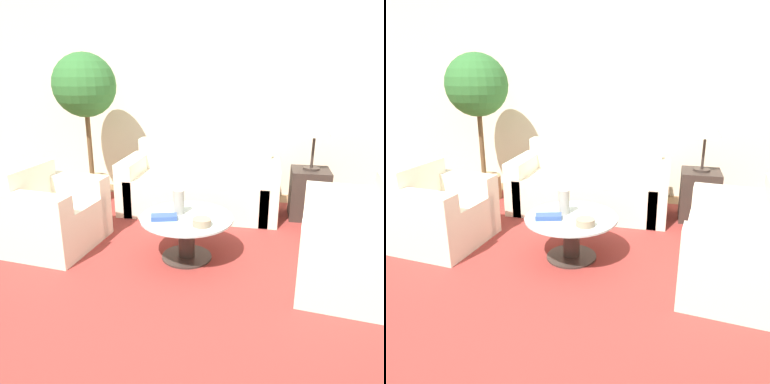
# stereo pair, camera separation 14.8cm
# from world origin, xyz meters

# --- Properties ---
(ground_plane) EXTENTS (14.00, 14.00, 0.00)m
(ground_plane) POSITION_xyz_m (0.00, 0.00, 0.00)
(ground_plane) COLOR brown
(wall_back) EXTENTS (10.00, 0.06, 2.60)m
(wall_back) POSITION_xyz_m (0.00, 2.64, 1.30)
(wall_back) COLOR beige
(wall_back) RESTS_ON ground_plane
(rug) EXTENTS (3.72, 3.35, 0.01)m
(rug) POSITION_xyz_m (0.07, 0.60, 0.00)
(rug) COLOR maroon
(rug) RESTS_ON ground_plane
(sofa_main) EXTENTS (1.83, 0.80, 0.81)m
(sofa_main) POSITION_xyz_m (-0.02, 1.84, 0.28)
(sofa_main) COLOR beige
(sofa_main) RESTS_ON ground_plane
(armchair) EXTENTS (0.81, 0.91, 0.78)m
(armchair) POSITION_xyz_m (-1.26, 0.61, 0.29)
(armchair) COLOR beige
(armchair) RESTS_ON ground_plane
(loveseat) EXTENTS (0.90, 1.29, 0.79)m
(loveseat) POSITION_xyz_m (1.49, 0.53, 0.28)
(loveseat) COLOR beige
(loveseat) RESTS_ON ground_plane
(coffee_table) EXTENTS (0.82, 0.82, 0.40)m
(coffee_table) POSITION_xyz_m (0.07, 0.60, 0.26)
(coffee_table) COLOR #332823
(coffee_table) RESTS_ON ground_plane
(side_table) EXTENTS (0.42, 0.42, 0.57)m
(side_table) POSITION_xyz_m (1.23, 1.83, 0.29)
(side_table) COLOR #332823
(side_table) RESTS_ON ground_plane
(table_lamp) EXTENTS (0.33, 0.33, 0.62)m
(table_lamp) POSITION_xyz_m (1.23, 1.83, 1.05)
(table_lamp) COLOR #332823
(table_lamp) RESTS_ON side_table
(potted_plant) EXTENTS (0.76, 0.76, 1.84)m
(potted_plant) POSITION_xyz_m (-1.46, 1.94, 1.31)
(potted_plant) COLOR #93704C
(potted_plant) RESTS_ON ground_plane
(vase) EXTENTS (0.10, 0.10, 0.22)m
(vase) POSITION_xyz_m (-0.01, 0.66, 0.51)
(vase) COLOR #9E998E
(vase) RESTS_ON coffee_table
(bowl) EXTENTS (0.16, 0.16, 0.06)m
(bowl) POSITION_xyz_m (0.23, 0.43, 0.43)
(bowl) COLOR gray
(bowl) RESTS_ON coffee_table
(book_stack) EXTENTS (0.25, 0.17, 0.04)m
(book_stack) POSITION_xyz_m (-0.11, 0.50, 0.42)
(book_stack) COLOR #334C8C
(book_stack) RESTS_ON coffee_table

